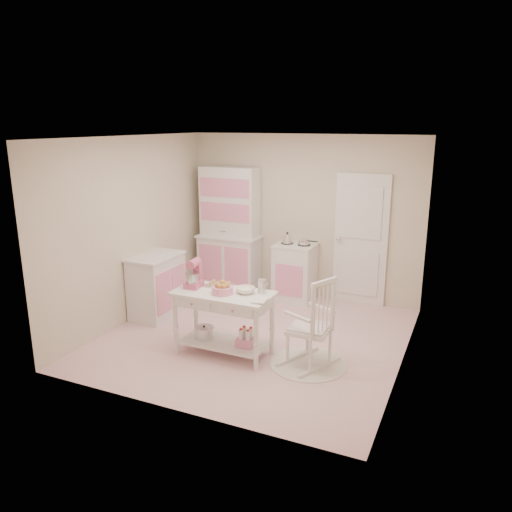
{
  "coord_description": "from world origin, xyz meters",
  "views": [
    {
      "loc": [
        2.53,
        -5.59,
        2.79
      ],
      "look_at": [
        0.06,
        -0.08,
        1.15
      ],
      "focal_mm": 35.0,
      "sensor_mm": 36.0,
      "label": 1
    }
  ],
  "objects_px": {
    "base_cabinet": "(157,286)",
    "hutch": "(229,229)",
    "stove": "(295,272)",
    "bread_basket": "(223,290)",
    "work_table": "(224,323)",
    "rocking_chair": "(309,321)",
    "stand_mixer": "(193,274)"
  },
  "relations": [
    {
      "from": "base_cabinet",
      "to": "hutch",
      "type": "bearing_deg",
      "value": 74.85
    },
    {
      "from": "stove",
      "to": "stand_mixer",
      "type": "relative_size",
      "value": 2.71
    },
    {
      "from": "base_cabinet",
      "to": "work_table",
      "type": "distance_m",
      "value": 1.64
    },
    {
      "from": "work_table",
      "to": "base_cabinet",
      "type": "bearing_deg",
      "value": 154.38
    },
    {
      "from": "work_table",
      "to": "stove",
      "type": "bearing_deg",
      "value": 86.45
    },
    {
      "from": "stove",
      "to": "base_cabinet",
      "type": "xyz_separation_m",
      "value": [
        -1.61,
        -1.48,
        0.0
      ]
    },
    {
      "from": "stove",
      "to": "bread_basket",
      "type": "relative_size",
      "value": 3.68
    },
    {
      "from": "rocking_chair",
      "to": "bread_basket",
      "type": "distance_m",
      "value": 1.09
    },
    {
      "from": "rocking_chair",
      "to": "stand_mixer",
      "type": "xyz_separation_m",
      "value": [
        -1.47,
        -0.13,
        0.42
      ]
    },
    {
      "from": "work_table",
      "to": "bread_basket",
      "type": "xyz_separation_m",
      "value": [
        0.02,
        -0.05,
        0.45
      ]
    },
    {
      "from": "stand_mixer",
      "to": "bread_basket",
      "type": "xyz_separation_m",
      "value": [
        0.44,
        -0.07,
        -0.12
      ]
    },
    {
      "from": "hutch",
      "to": "stove",
      "type": "bearing_deg",
      "value": -2.39
    },
    {
      "from": "base_cabinet",
      "to": "bread_basket",
      "type": "height_order",
      "value": "base_cabinet"
    },
    {
      "from": "rocking_chair",
      "to": "base_cabinet",
      "type": "bearing_deg",
      "value": -167.67
    },
    {
      "from": "stove",
      "to": "work_table",
      "type": "bearing_deg",
      "value": -93.55
    },
    {
      "from": "stove",
      "to": "base_cabinet",
      "type": "distance_m",
      "value": 2.19
    },
    {
      "from": "hutch",
      "to": "work_table",
      "type": "distance_m",
      "value": 2.56
    },
    {
      "from": "stand_mixer",
      "to": "bread_basket",
      "type": "height_order",
      "value": "stand_mixer"
    },
    {
      "from": "base_cabinet",
      "to": "bread_basket",
      "type": "xyz_separation_m",
      "value": [
        1.5,
        -0.76,
        0.39
      ]
    },
    {
      "from": "rocking_chair",
      "to": "bread_basket",
      "type": "relative_size",
      "value": 4.4
    },
    {
      "from": "hutch",
      "to": "stove",
      "type": "distance_m",
      "value": 1.33
    },
    {
      "from": "work_table",
      "to": "bread_basket",
      "type": "height_order",
      "value": "bread_basket"
    },
    {
      "from": "rocking_chair",
      "to": "bread_basket",
      "type": "bearing_deg",
      "value": -144.28
    },
    {
      "from": "stand_mixer",
      "to": "stove",
      "type": "bearing_deg",
      "value": 70.43
    },
    {
      "from": "stove",
      "to": "work_table",
      "type": "distance_m",
      "value": 2.19
    },
    {
      "from": "rocking_chair",
      "to": "bread_basket",
      "type": "xyz_separation_m",
      "value": [
        -1.03,
        -0.2,
        0.3
      ]
    },
    {
      "from": "rocking_chair",
      "to": "hutch",
      "type": "bearing_deg",
      "value": 160.17
    },
    {
      "from": "hutch",
      "to": "bread_basket",
      "type": "height_order",
      "value": "hutch"
    },
    {
      "from": "stove",
      "to": "bread_basket",
      "type": "distance_m",
      "value": 2.27
    },
    {
      "from": "hutch",
      "to": "stove",
      "type": "xyz_separation_m",
      "value": [
        1.2,
        -0.05,
        -0.58
      ]
    },
    {
      "from": "stove",
      "to": "stand_mixer",
      "type": "distance_m",
      "value": 2.29
    },
    {
      "from": "rocking_chair",
      "to": "work_table",
      "type": "relative_size",
      "value": 0.92
    }
  ]
}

